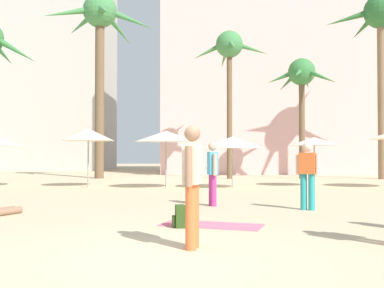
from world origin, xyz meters
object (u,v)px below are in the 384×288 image
(palm_tree_far_right, at_px, (302,80))
(person_mid_right, at_px, (308,173))
(palm_tree_left, at_px, (100,30))
(cafe_umbrella_4, at_px, (88,135))
(person_near_left, at_px, (192,180))
(palm_tree_center, at_px, (381,29))
(beach_towel, at_px, (212,225))
(cafe_umbrella_2, at_px, (166,136))
(person_near_right, at_px, (213,171))
(cafe_umbrella_5, at_px, (314,141))
(palm_tree_far_left, at_px, (229,55))
(cafe_umbrella_1, at_px, (232,142))
(backpack, at_px, (180,217))

(palm_tree_far_right, bearing_deg, person_mid_right, -103.69)
(palm_tree_left, relative_size, person_mid_right, 6.32)
(cafe_umbrella_4, bearing_deg, person_near_left, -71.31)
(palm_tree_center, xyz_separation_m, person_mid_right, (-7.88, -13.93, -7.48))
(palm_tree_center, bearing_deg, person_mid_right, -119.49)
(palm_tree_center, height_order, beach_towel, palm_tree_center)
(cafe_umbrella_2, bearing_deg, person_near_right, -76.25)
(beach_towel, bearing_deg, palm_tree_far_right, 70.37)
(person_mid_right, bearing_deg, cafe_umbrella_2, -121.68)
(cafe_umbrella_5, height_order, person_near_right, cafe_umbrella_5)
(person_mid_right, relative_size, person_near_left, 0.93)
(cafe_umbrella_5, relative_size, person_near_right, 1.26)
(palm_tree_far_left, height_order, person_near_left, palm_tree_far_left)
(cafe_umbrella_5, xyz_separation_m, person_near_left, (-5.40, -12.87, -0.94))
(palm_tree_left, bearing_deg, cafe_umbrella_1, -48.16)
(cafe_umbrella_1, distance_m, cafe_umbrella_4, 6.13)
(beach_towel, xyz_separation_m, person_mid_right, (2.52, 2.43, 0.92))
(palm_tree_left, xyz_separation_m, cafe_umbrella_1, (6.89, -7.70, -6.71))
(palm_tree_far_right, bearing_deg, cafe_umbrella_4, -148.75)
(cafe_umbrella_2, distance_m, person_mid_right, 8.32)
(palm_tree_far_left, height_order, palm_tree_far_right, palm_tree_far_left)
(person_near_right, bearing_deg, cafe_umbrella_1, 68.79)
(palm_tree_far_left, xyz_separation_m, palm_tree_far_right, (4.18, 0.19, -1.39))
(palm_tree_left, height_order, person_mid_right, palm_tree_left)
(cafe_umbrella_2, bearing_deg, cafe_umbrella_5, 8.91)
(palm_tree_far_right, xyz_separation_m, cafe_umbrella_5, (-1.09, -6.39, -3.72))
(palm_tree_far_right, relative_size, person_near_right, 4.02)
(palm_tree_far_right, bearing_deg, cafe_umbrella_5, -99.69)
(cafe_umbrella_4, relative_size, beach_towel, 1.27)
(cafe_umbrella_4, xyz_separation_m, backpack, (4.08, -10.75, -2.01))
(cafe_umbrella_2, xyz_separation_m, person_mid_right, (3.87, -7.27, -1.19))
(backpack, height_order, person_near_left, person_near_left)
(palm_tree_far_left, distance_m, cafe_umbrella_5, 8.60)
(palm_tree_far_right, distance_m, cafe_umbrella_2, 11.06)
(palm_tree_left, bearing_deg, person_near_left, -75.26)
(cafe_umbrella_2, relative_size, cafe_umbrella_5, 1.18)
(backpack, relative_size, person_near_left, 0.23)
(palm_tree_left, distance_m, person_near_left, 21.55)
(palm_tree_far_left, distance_m, cafe_umbrella_2, 9.31)
(cafe_umbrella_1, bearing_deg, cafe_umbrella_5, 16.22)
(cafe_umbrella_5, distance_m, person_mid_right, 8.69)
(palm_tree_far_left, height_order, cafe_umbrella_4, palm_tree_far_left)
(palm_tree_far_left, bearing_deg, person_near_right, -97.20)
(palm_tree_center, bearing_deg, person_near_right, -128.10)
(palm_tree_center, relative_size, backpack, 24.73)
(palm_tree_left, height_order, person_near_right, palm_tree_left)
(cafe_umbrella_4, relative_size, backpack, 5.90)
(palm_tree_left, bearing_deg, palm_tree_far_right, -1.25)
(palm_tree_far_left, xyz_separation_m, person_mid_right, (0.61, -14.46, -6.12))
(beach_towel, bearing_deg, person_near_right, 86.53)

